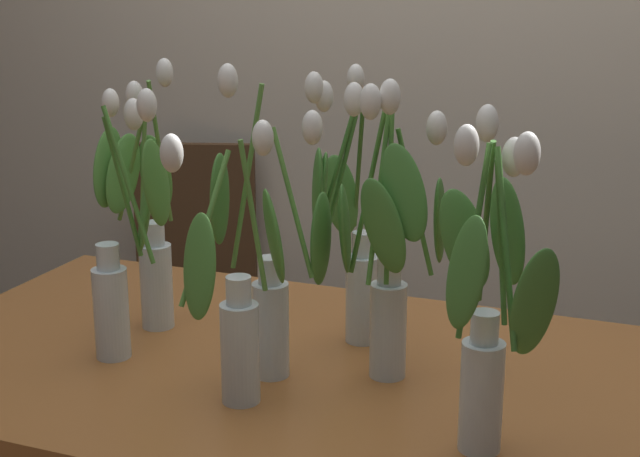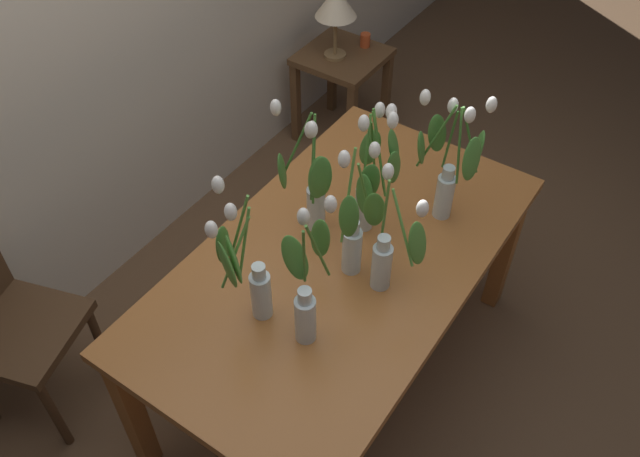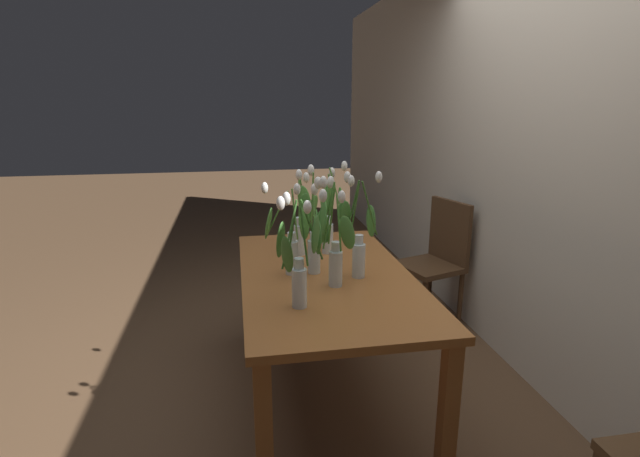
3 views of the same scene
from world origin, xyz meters
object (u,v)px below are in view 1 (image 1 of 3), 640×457
at_px(dining_table, 297,407).
at_px(tulip_vase_3, 146,228).
at_px(tulip_vase_2, 390,262).
at_px(tulip_vase_1, 270,284).
at_px(tulip_vase_6, 238,312).
at_px(dining_chair, 191,273).
at_px(tulip_vase_0, 487,316).
at_px(tulip_vase_5, 123,268).
at_px(tulip_vase_4, 348,243).

xyz_separation_m(dining_table, tulip_vase_3, (-0.38, 0.10, 0.30)).
bearing_deg(tulip_vase_2, tulip_vase_1, -164.70).
height_order(tulip_vase_6, dining_chair, tulip_vase_6).
xyz_separation_m(dining_table, tulip_vase_0, (0.40, -0.19, 0.31)).
xyz_separation_m(tulip_vase_3, tulip_vase_5, (0.06, -0.18, -0.03)).
xyz_separation_m(tulip_vase_1, tulip_vase_2, (0.21, 0.06, 0.05)).
relative_size(tulip_vase_1, dining_chair, 0.62).
bearing_deg(tulip_vase_2, dining_table, 178.07).
distance_m(tulip_vase_2, tulip_vase_6, 0.29).
relative_size(tulip_vase_4, tulip_vase_6, 1.11).
bearing_deg(tulip_vase_5, dining_table, 14.72).
height_order(tulip_vase_4, dining_chair, tulip_vase_4).
height_order(tulip_vase_5, dining_chair, tulip_vase_5).
bearing_deg(tulip_vase_1, dining_table, 69.99).
height_order(tulip_vase_0, dining_chair, tulip_vase_0).
xyz_separation_m(tulip_vase_2, tulip_vase_5, (-0.51, -0.08, -0.05)).
relative_size(dining_table, tulip_vase_1, 2.78).
height_order(tulip_vase_0, tulip_vase_5, tulip_vase_5).
distance_m(tulip_vase_3, dining_chair, 1.07).
bearing_deg(tulip_vase_1, tulip_vase_4, 71.70).
relative_size(tulip_vase_0, tulip_vase_5, 1.00).
bearing_deg(tulip_vase_0, tulip_vase_1, 162.87).
relative_size(tulip_vase_3, tulip_vase_4, 1.01).
distance_m(tulip_vase_5, dining_chair, 1.24).
relative_size(tulip_vase_2, tulip_vase_3, 1.01).
bearing_deg(tulip_vase_0, tulip_vase_6, 179.69).
relative_size(dining_table, tulip_vase_0, 3.02).
distance_m(dining_table, dining_chair, 1.27).
height_order(tulip_vase_0, tulip_vase_1, tulip_vase_1).
height_order(tulip_vase_1, tulip_vase_5, tulip_vase_1).
relative_size(tulip_vase_4, tulip_vase_5, 1.03).
height_order(dining_table, tulip_vase_0, tulip_vase_0).
bearing_deg(tulip_vase_4, tulip_vase_1, -108.30).
height_order(tulip_vase_1, tulip_vase_6, tulip_vase_1).
height_order(tulip_vase_4, tulip_vase_5, tulip_vase_4).
height_order(tulip_vase_3, dining_chair, tulip_vase_3).
height_order(dining_table, tulip_vase_1, tulip_vase_1).
distance_m(tulip_vase_0, tulip_vase_1, 0.44).
height_order(tulip_vase_2, tulip_vase_3, tulip_vase_2).
distance_m(tulip_vase_1, tulip_vase_4, 0.23).
relative_size(tulip_vase_3, tulip_vase_6, 1.12).
bearing_deg(tulip_vase_0, dining_chair, 135.03).
bearing_deg(tulip_vase_2, tulip_vase_3, 169.77).
bearing_deg(dining_chair, tulip_vase_6, -57.21).
bearing_deg(tulip_vase_5, tulip_vase_1, 4.11).
height_order(tulip_vase_1, dining_chair, tulip_vase_1).
bearing_deg(tulip_vase_0, tulip_vase_3, 159.66).
xyz_separation_m(tulip_vase_0, tulip_vase_5, (-0.72, 0.11, -0.04)).
bearing_deg(tulip_vase_6, tulip_vase_5, 160.27).
relative_size(dining_table, tulip_vase_2, 2.86).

